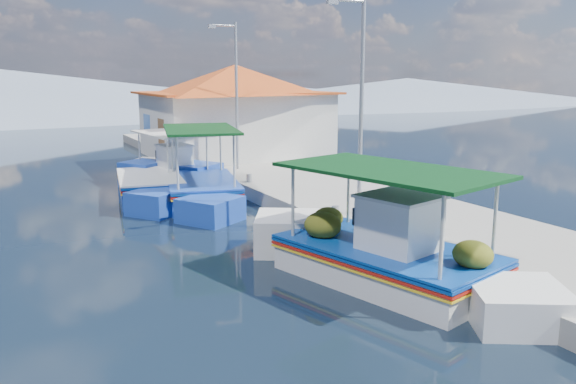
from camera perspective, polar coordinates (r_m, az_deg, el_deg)
name	(u,v)px	position (r m, az deg, el deg)	size (l,w,h in m)	color
ground	(239,276)	(13.18, -4.88, -8.20)	(160.00, 160.00, 0.00)	black
quay	(325,193)	(20.88, 3.68, -0.09)	(5.00, 44.00, 0.50)	gray
bollards	(283,191)	(19.16, -0.52, 0.10)	(0.20, 17.20, 0.30)	#A5A8AD
main_caique	(384,257)	(12.87, 9.45, -6.31)	(3.83, 8.13, 2.77)	silver
caique_green_canopy	(200,190)	(20.61, -8.60, 0.18)	(3.53, 7.56, 2.91)	#1C44AD
caique_blue_hull	(149,189)	(21.71, -13.54, 0.32)	(2.93, 7.11, 1.28)	#1C44AD
caique_far	(173,176)	(23.72, -11.27, 1.60)	(2.43, 6.88, 2.42)	silver
harbor_building	(235,109)	(28.69, -5.18, 8.13)	(10.49, 10.49, 4.40)	white
lamp_post_near	(359,96)	(16.35, 6.97, 9.37)	(1.21, 0.14, 6.00)	#A5A8AD
lamp_post_far	(234,89)	(24.31, -5.30, 10.07)	(1.21, 0.14, 6.00)	#A5A8AD
mountain_ridge	(96,96)	(68.45, -18.31, 8.92)	(171.40, 96.00, 5.50)	gray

